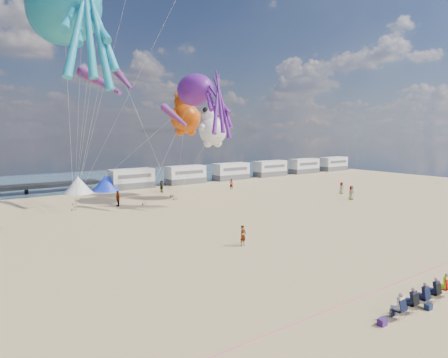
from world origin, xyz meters
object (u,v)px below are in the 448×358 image
(motorhome_1, at_px, (186,175))
(motorhome_0, at_px, (132,179))
(tent_white, at_px, (78,185))
(kite_panda, at_px, (213,131))
(kite_octopus_teal, at_px, (64,9))
(motorhome_3, at_px, (270,168))
(windsock_right, at_px, (174,116))
(beachgoer_4, at_px, (161,186))
(kite_teddy_orange, at_px, (185,118))
(beachgoer_6, at_px, (351,193))
(sandbag_c, at_px, (175,199))
(sandbag_b, at_px, (145,204))
(standing_person, at_px, (243,236))
(windsock_mid, at_px, (123,79))
(motorhome_4, at_px, (304,166))
(sandbag_d, at_px, (172,196))
(cooler_navy, at_px, (428,307))
(kite_octopus_purple, at_px, (195,90))
(spectator_row, at_px, (422,294))
(motorhome_5, at_px, (334,164))
(sandbag_e, at_px, (75,204))
(cooler_purple, at_px, (382,322))
(beachgoer_3, at_px, (118,199))
(tent_blue, at_px, (106,183))
(motorhome_2, at_px, (231,171))
(sandbag_a, at_px, (74,210))
(beachgoer_0, at_px, (341,188))
(beachgoer_5, at_px, (231,184))

(motorhome_1, bearing_deg, motorhome_0, 180.00)
(tent_white, xyz_separation_m, kite_panda, (13.24, -14.27, 7.53))
(kite_octopus_teal, distance_m, kite_panda, 23.73)
(motorhome_3, bearing_deg, windsock_right, -150.26)
(beachgoer_4, height_order, kite_teddy_orange, kite_teddy_orange)
(beachgoer_6, relative_size, sandbag_c, 3.59)
(motorhome_1, height_order, kite_teddy_orange, kite_teddy_orange)
(tent_white, relative_size, sandbag_b, 8.00)
(standing_person, relative_size, windsock_mid, 0.24)
(motorhome_0, xyz_separation_m, kite_teddy_orange, (3.67, -10.05, 8.94))
(motorhome_4, distance_m, sandbag_b, 44.41)
(sandbag_d, bearing_deg, standing_person, -105.75)
(motorhome_3, relative_size, cooler_navy, 17.37)
(motorhome_0, height_order, beachgoer_6, motorhome_0)
(kite_octopus_purple, bearing_deg, cooler_navy, -99.11)
(cooler_navy, bearing_deg, kite_octopus_purple, 77.59)
(spectator_row, relative_size, windsock_right, 1.35)
(motorhome_5, height_order, sandbag_e, motorhome_5)
(motorhome_4, relative_size, kite_octopus_purple, 0.65)
(cooler_navy, relative_size, beachgoer_4, 0.22)
(kite_octopus_teal, bearing_deg, cooler_purple, -71.75)
(beachgoer_3, xyz_separation_m, windsock_right, (4.97, -4.86, 9.48))
(motorhome_4, relative_size, tent_blue, 1.65)
(standing_person, relative_size, windsock_right, 0.35)
(sandbag_e, bearing_deg, cooler_navy, -81.12)
(motorhome_2, height_order, beachgoer_3, motorhome_2)
(cooler_navy, distance_m, sandbag_b, 34.12)
(sandbag_a, bearing_deg, motorhome_0, 45.68)
(motorhome_3, height_order, tent_white, motorhome_3)
(cooler_purple, relative_size, windsock_right, 0.09)
(motorhome_0, bearing_deg, spectator_row, -95.74)
(motorhome_1, height_order, beachgoer_0, motorhome_1)
(motorhome_0, relative_size, beachgoer_6, 3.68)
(spectator_row, bearing_deg, kite_teddy_orange, 77.29)
(cooler_purple, distance_m, beachgoer_4, 42.59)
(motorhome_4, bearing_deg, motorhome_3, 180.00)
(beachgoer_5, relative_size, sandbag_a, 3.17)
(motorhome_2, height_order, windsock_right, windsock_right)
(motorhome_0, bearing_deg, beachgoer_3, -119.32)
(motorhome_2, relative_size, beachgoer_3, 3.61)
(windsock_mid, bearing_deg, windsock_right, -50.37)
(kite_panda, relative_size, windsock_mid, 0.93)
(beachgoer_5, xyz_separation_m, kite_octopus_teal, (-26.52, -12.71, 17.73))
(beachgoer_4, bearing_deg, beachgoer_6, 35.25)
(beachgoer_6, height_order, sandbag_a, beachgoer_6)
(motorhome_3, distance_m, standing_person, 47.90)
(motorhome_4, bearing_deg, sandbag_c, -161.22)
(sandbag_b, bearing_deg, kite_octopus_purple, -6.85)
(motorhome_4, height_order, tent_white, motorhome_4)
(tent_white, xyz_separation_m, windsock_right, (5.87, -17.50, 9.19))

